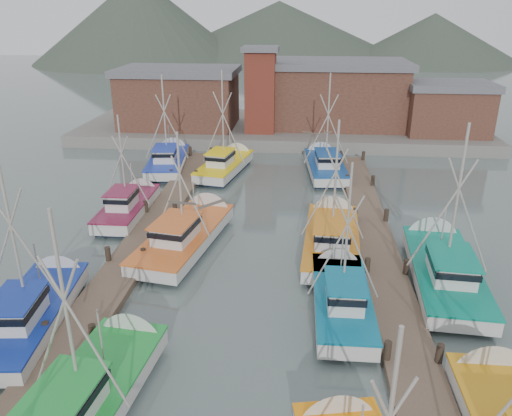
# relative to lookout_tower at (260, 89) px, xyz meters

# --- Properties ---
(ground) EXTENTS (260.00, 260.00, 0.00)m
(ground) POSITION_rel_lookout_tower_xyz_m (2.00, -33.00, -5.55)
(ground) COLOR #4B5B59
(ground) RESTS_ON ground
(dock_left) EXTENTS (2.30, 46.00, 1.50)m
(dock_left) POSITION_rel_lookout_tower_xyz_m (-5.00, -28.96, -5.34)
(dock_left) COLOR brown
(dock_left) RESTS_ON ground
(dock_right) EXTENTS (2.30, 46.00, 1.50)m
(dock_right) POSITION_rel_lookout_tower_xyz_m (9.00, -28.96, -5.34)
(dock_right) COLOR brown
(dock_right) RESTS_ON ground
(quay) EXTENTS (44.00, 16.00, 1.20)m
(quay) POSITION_rel_lookout_tower_xyz_m (2.00, 4.00, -4.95)
(quay) COLOR slate
(quay) RESTS_ON ground
(shed_left) EXTENTS (12.72, 8.48, 6.20)m
(shed_left) POSITION_rel_lookout_tower_xyz_m (-9.00, 2.00, -1.21)
(shed_left) COLOR brown
(shed_left) RESTS_ON quay
(shed_center) EXTENTS (14.84, 9.54, 6.90)m
(shed_center) POSITION_rel_lookout_tower_xyz_m (8.00, 4.00, -0.86)
(shed_center) COLOR brown
(shed_center) RESTS_ON quay
(shed_right) EXTENTS (8.48, 6.36, 5.20)m
(shed_right) POSITION_rel_lookout_tower_xyz_m (19.00, 1.00, -1.71)
(shed_right) COLOR brown
(shed_right) RESTS_ON quay
(lookout_tower) EXTENTS (3.60, 3.60, 8.50)m
(lookout_tower) POSITION_rel_lookout_tower_xyz_m (0.00, 0.00, 0.00)
(lookout_tower) COLOR maroon
(lookout_tower) RESTS_ON quay
(distant_hills) EXTENTS (175.00, 140.00, 42.00)m
(distant_hills) POSITION_rel_lookout_tower_xyz_m (-10.76, 89.59, -5.55)
(distant_hills) COLOR #3C473B
(distant_hills) RESTS_ON ground
(boat_4) EXTENTS (3.73, 9.36, 8.78)m
(boat_4) POSITION_rel_lookout_tower_xyz_m (-2.69, -38.23, -4.87)
(boat_4) COLOR black
(boat_4) RESTS_ON ground
(boat_5) EXTENTS (3.23, 8.23, 8.04)m
(boat_5) POSITION_rel_lookout_tower_xyz_m (6.46, -30.89, -4.87)
(boat_5) COLOR black
(boat_5) RESTS_ON ground
(boat_6) EXTENTS (3.73, 9.04, 9.13)m
(boat_6) POSITION_rel_lookout_tower_xyz_m (-7.35, -33.37, -4.87)
(boat_6) COLOR black
(boat_6) RESTS_ON ground
(boat_8) EXTENTS (4.71, 10.36, 7.99)m
(boat_8) POSITION_rel_lookout_tower_xyz_m (-2.25, -24.73, -4.87)
(boat_8) COLOR black
(boat_8) RESTS_ON ground
(boat_9) EXTENTS (3.62, 9.88, 8.70)m
(boat_9) POSITION_rel_lookout_tower_xyz_m (6.34, -24.38, -4.87)
(boat_9) COLOR black
(boat_9) RESTS_ON ground
(boat_10) EXTENTS (3.16, 8.09, 7.67)m
(boat_10) POSITION_rel_lookout_tower_xyz_m (-7.25, -20.58, -4.87)
(boat_10) COLOR black
(boat_10) RESTS_ON ground
(boat_11) EXTENTS (3.91, 10.21, 9.43)m
(boat_11) POSITION_rel_lookout_tower_xyz_m (11.92, -27.64, -4.87)
(boat_11) COLOR black
(boat_11) RESTS_ON ground
(boat_12) EXTENTS (4.26, 9.16, 9.44)m
(boat_12) POSITION_rel_lookout_tower_xyz_m (-2.05, -10.42, -4.87)
(boat_12) COLOR black
(boat_12) RESTS_ON ground
(boat_13) EXTENTS (3.73, 9.40, 9.29)m
(boat_13) POSITION_rel_lookout_tower_xyz_m (6.40, -9.76, -4.87)
(boat_13) COLOR black
(boat_13) RESTS_ON ground
(boat_14) EXTENTS (3.96, 9.55, 9.00)m
(boat_14) POSITION_rel_lookout_tower_xyz_m (-7.41, -9.53, -4.87)
(boat_14) COLOR black
(boat_14) RESTS_ON ground
(gull_near) EXTENTS (1.53, 0.66, 0.24)m
(gull_near) POSITION_rel_lookout_tower_xyz_m (1.63, -39.35, 2.90)
(gull_near) COLOR gray
(gull_near) RESTS_ON ground
(gull_far) EXTENTS (1.55, 0.62, 0.24)m
(gull_far) POSITION_rel_lookout_tower_xyz_m (5.13, -26.17, 1.77)
(gull_far) COLOR gray
(gull_far) RESTS_ON ground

